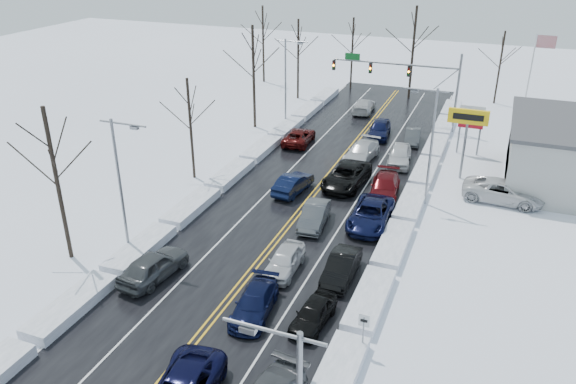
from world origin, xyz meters
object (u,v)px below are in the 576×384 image
at_px(oncoming_car_0, 293,192).
at_px(flagpole, 531,76).
at_px(traffic_signal_mast, 408,75).
at_px(tires_plus_sign, 468,122).

bearing_deg(oncoming_car_0, flagpole, -121.02).
relative_size(traffic_signal_mast, flagpole, 1.33).
height_order(traffic_signal_mast, oncoming_car_0, traffic_signal_mast).
bearing_deg(oncoming_car_0, traffic_signal_mast, -97.75).
relative_size(traffic_signal_mast, tires_plus_sign, 2.21).
height_order(flagpole, oncoming_car_0, flagpole).
bearing_deg(tires_plus_sign, flagpole, 71.56).
xyz_separation_m(tires_plus_sign, flagpole, (4.67, 14.01, 0.93)).
distance_m(tires_plus_sign, flagpole, 14.79).
xyz_separation_m(traffic_signal_mast, flagpole, (11.72, 2.01, 0.45)).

